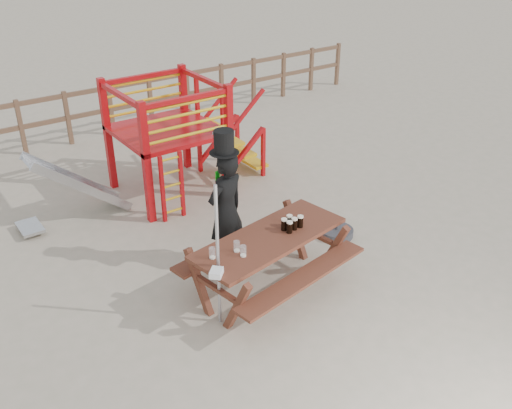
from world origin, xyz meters
TOP-DOWN VIEW (x-y plane):
  - ground at (0.00, 0.00)m, footprint 60.00×60.00m
  - back_fence at (0.00, 7.00)m, footprint 15.09×0.09m
  - playground_fort at (0.12, 3.58)m, footprint 4.71×1.84m
  - picnic_table at (-0.14, 0.09)m, footprint 2.45×1.87m
  - man_with_hat at (-0.27, 0.95)m, footprint 0.74×0.58m
  - metal_pole at (-1.07, -0.10)m, footprint 0.04×0.04m
  - parasol_base at (1.62, 0.60)m, footprint 0.53×0.53m
  - paper_bag at (-1.19, -0.26)m, footprint 0.23×0.23m
  - stout_pints at (0.22, 0.07)m, footprint 0.31×0.22m
  - empty_glasses at (-0.81, 0.01)m, footprint 0.42×0.27m

SIDE VIEW (x-z plane):
  - ground at x=0.00m, z-range 0.00..0.00m
  - parasol_base at x=1.62m, z-range -0.05..0.17m
  - picnic_table at x=-0.14m, z-range 0.11..0.98m
  - back_fence at x=0.00m, z-range 0.14..1.34m
  - paper_bag at x=-1.19m, z-range 0.86..0.94m
  - empty_glasses at x=-0.81m, z-range 0.86..1.01m
  - stout_pints at x=0.22m, z-range 0.86..1.04m
  - man_with_hat at x=-0.27m, z-range -0.11..2.02m
  - metal_pole at x=-1.07m, z-range 0.00..1.97m
  - playground_fort at x=0.12m, z-range 0.02..2.12m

